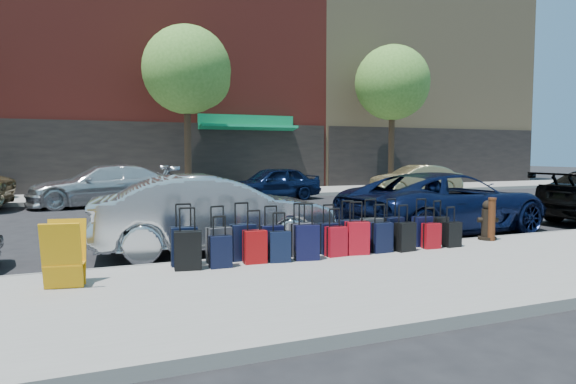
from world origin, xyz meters
name	(u,v)px	position (x,y,z in m)	size (l,w,h in m)	color
ground	(244,226)	(0.00, 0.00, 0.00)	(120.00, 120.00, 0.00)	black
sidewalk_near	(378,279)	(0.00, -6.50, 0.07)	(60.00, 4.00, 0.15)	gray
sidewalk_far	(175,195)	(0.00, 10.00, 0.07)	(60.00, 4.00, 0.15)	gray
curb_near	(318,254)	(0.00, -4.48, 0.07)	(60.00, 0.08, 0.15)	gray
curb_far	(184,199)	(0.00, 7.98, 0.07)	(60.00, 0.08, 0.15)	gray
building_center	(147,12)	(0.00, 17.99, 9.98)	(17.00, 12.85, 20.00)	maroon
building_right	(384,51)	(16.00, 17.99, 8.98)	(15.00, 12.12, 18.00)	#957F5B
tree_center	(190,73)	(0.64, 9.50, 5.41)	(3.80, 3.80, 7.27)	black
tree_right	(395,85)	(11.14, 9.50, 5.41)	(3.80, 3.80, 7.27)	black
suitcase_front_0	(184,246)	(-2.53, -4.79, 0.46)	(0.43, 0.27, 0.99)	black
suitcase_front_1	(219,245)	(-1.96, -4.78, 0.44)	(0.41, 0.26, 0.93)	#38393D
suitcase_front_2	(243,242)	(-1.54, -4.75, 0.45)	(0.41, 0.23, 0.97)	black
suitcase_front_3	(272,242)	(-1.04, -4.81, 0.43)	(0.38, 0.22, 0.90)	black
suitcase_front_4	(301,239)	(-0.51, -4.84, 0.44)	(0.42, 0.28, 0.93)	#424247
suitcase_front_5	(330,238)	(0.06, -4.82, 0.43)	(0.37, 0.21, 0.88)	black
suitcase_front_6	(349,236)	(0.46, -4.79, 0.44)	(0.41, 0.26, 0.93)	black
suitcase_front_7	(372,234)	(0.96, -4.77, 0.44)	(0.41, 0.25, 0.94)	#343439
suitcase_front_8	(393,232)	(1.43, -4.78, 0.44)	(0.42, 0.28, 0.93)	black
suitcase_front_9	(423,231)	(2.05, -4.84, 0.44)	(0.38, 0.21, 0.92)	black
suitcase_front_10	(439,230)	(2.48, -4.80, 0.42)	(0.39, 0.26, 0.86)	black
suitcase_back_0	(188,250)	(-2.53, -5.11, 0.45)	(0.44, 0.30, 0.96)	black
suitcase_back_1	(220,252)	(-2.04, -5.16, 0.40)	(0.35, 0.21, 0.81)	black
suitcase_back_2	(255,247)	(-1.44, -5.07, 0.42)	(0.38, 0.23, 0.87)	#96090B
suitcase_back_3	(280,246)	(-1.03, -5.13, 0.41)	(0.37, 0.26, 0.82)	black
suitcase_back_4	(307,242)	(-0.55, -5.15, 0.45)	(0.44, 0.30, 0.95)	black
suitcase_back_5	(336,241)	(0.05, -5.07, 0.41)	(0.36, 0.22, 0.84)	#A70A18
suitcase_back_6	(357,238)	(0.47, -5.07, 0.44)	(0.42, 0.29, 0.94)	#AE0B18
suitcase_back_7	(381,237)	(0.97, -5.08, 0.42)	(0.37, 0.22, 0.87)	black
suitcase_back_8	(405,237)	(1.43, -5.15, 0.42)	(0.38, 0.25, 0.85)	black
suitcase_back_9	(431,236)	(2.04, -5.11, 0.39)	(0.34, 0.21, 0.77)	#990912
suitcase_back_10	(452,234)	(2.51, -5.14, 0.39)	(0.33, 0.20, 0.77)	black
fire_hydrant	(488,222)	(3.75, -4.76, 0.53)	(0.42, 0.37, 0.82)	black
bollard	(492,219)	(3.73, -4.89, 0.60)	(0.16, 0.16, 0.88)	#38190C
display_rack	(64,255)	(-4.26, -5.51, 0.59)	(0.59, 0.63, 0.89)	orange
car_near_1	(215,214)	(-1.62, -3.22, 0.76)	(1.61, 4.61, 1.52)	silver
car_near_2	(446,203)	(4.10, -3.04, 0.74)	(2.46, 5.33, 1.48)	#0D1639
car_far_1	(103,186)	(-3.13, 6.90, 0.76)	(2.12, 5.21, 1.51)	silver
car_far_2	(272,183)	(3.41, 6.84, 0.69)	(1.64, 4.07, 1.39)	#0B1532
car_far_3	(415,180)	(10.52, 6.78, 0.69)	(1.46, 4.19, 1.38)	tan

